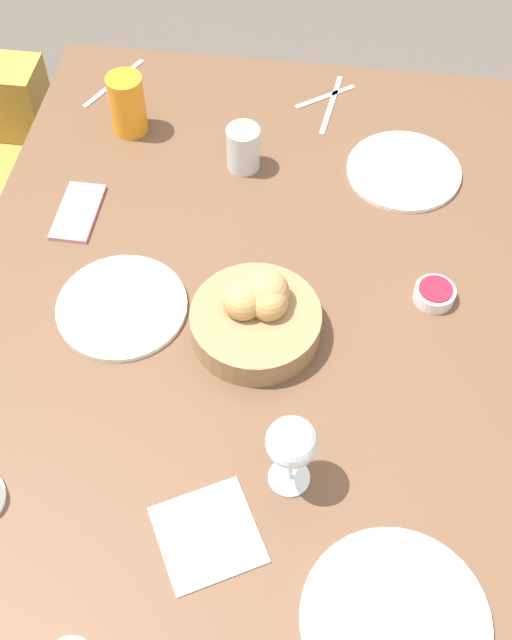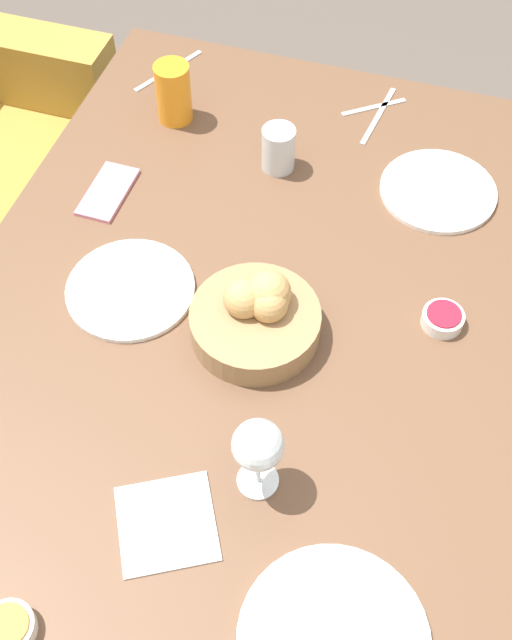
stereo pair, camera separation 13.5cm
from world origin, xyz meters
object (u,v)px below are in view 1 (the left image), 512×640
at_px(knife_silver, 114,83).
at_px(napkin, 208,535).
at_px(plate_far_center, 122,307).
at_px(jam_bowl_berry, 434,294).
at_px(bread_basket, 257,314).
at_px(juice_glass, 127,104).
at_px(water_tumbler, 243,148).
at_px(spoon_coffee, 325,97).
at_px(plate_near_right, 404,171).
at_px(plate_near_left, 395,621).
at_px(wine_glass, 292,444).
at_px(fork_silver, 331,105).
at_px(cell_phone, 78,212).

xyz_separation_m(knife_silver, napkin, (-0.99, -0.38, 0.00)).
relative_size(plate_far_center, jam_bowl_berry, 3.17).
distance_m(bread_basket, jam_bowl_berry, 0.32).
relative_size(juice_glass, jam_bowl_berry, 1.77).
relative_size(bread_basket, juice_glass, 1.73).
height_order(water_tumbler, spoon_coffee, water_tumbler).
xyz_separation_m(plate_near_right, water_tumbler, (-0.02, 0.32, 0.04)).
bearing_deg(plate_near_right, spoon_coffee, 39.35).
xyz_separation_m(plate_near_left, plate_far_center, (0.47, 0.49, 0.00)).
relative_size(plate_near_right, juice_glass, 1.78).
relative_size(water_tumbler, wine_glass, 0.59).
distance_m(bread_basket, knife_silver, 0.74).
distance_m(bread_basket, plate_near_right, 0.48).
relative_size(jam_bowl_berry, napkin, 0.38).
xyz_separation_m(plate_far_center, jam_bowl_berry, (0.09, -0.54, 0.01)).
bearing_deg(plate_far_center, fork_silver, -28.28).
relative_size(bread_basket, water_tumbler, 2.40).
bearing_deg(knife_silver, fork_silver, -91.17).
bearing_deg(plate_near_right, juice_glass, 84.37).
xyz_separation_m(fork_silver, spoon_coffee, (0.02, 0.02, 0.00)).
height_order(jam_bowl_berry, spoon_coffee, jam_bowl_berry).
relative_size(fork_silver, knife_silver, 1.09).
relative_size(plate_near_left, water_tumbler, 2.83).
xyz_separation_m(water_tumbler, knife_silver, (0.22, 0.32, -0.04)).
distance_m(bread_basket, plate_near_left, 0.53).
bearing_deg(jam_bowl_berry, plate_far_center, 99.90).
bearing_deg(fork_silver, plate_far_center, 151.72).
height_order(bread_basket, water_tumbler, bread_basket).
relative_size(wine_glass, cell_phone, 1.03).
height_order(plate_far_center, fork_silver, plate_far_center).
bearing_deg(wine_glass, juice_glass, 29.10).
bearing_deg(spoon_coffee, plate_near_right, -140.65).
relative_size(plate_far_center, cell_phone, 1.52).
xyz_separation_m(water_tumbler, wine_glass, (-0.67, -0.17, 0.07)).
distance_m(spoon_coffee, napkin, 1.01).
distance_m(water_tumbler, jam_bowl_berry, 0.48).
bearing_deg(plate_near_left, bread_basket, 28.55).
xyz_separation_m(water_tumbler, cell_phone, (-0.17, 0.30, -0.04)).
distance_m(plate_near_left, jam_bowl_berry, 0.57).
relative_size(bread_basket, knife_silver, 1.22).
bearing_deg(water_tumbler, plate_near_left, -158.88).
bearing_deg(cell_phone, knife_silver, 3.58).
bearing_deg(plate_near_left, spoon_coffee, 9.63).
height_order(juice_glass, knife_silver, juice_glass).
height_order(plate_near_right, wine_glass, wine_glass).
height_order(water_tumbler, fork_silver, water_tumbler).
xyz_separation_m(plate_near_left, jam_bowl_berry, (0.57, -0.05, 0.01)).
distance_m(juice_glass, jam_bowl_berry, 0.73).
xyz_separation_m(plate_near_left, water_tumbler, (0.86, 0.33, 0.04)).
relative_size(plate_near_left, napkin, 1.37).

